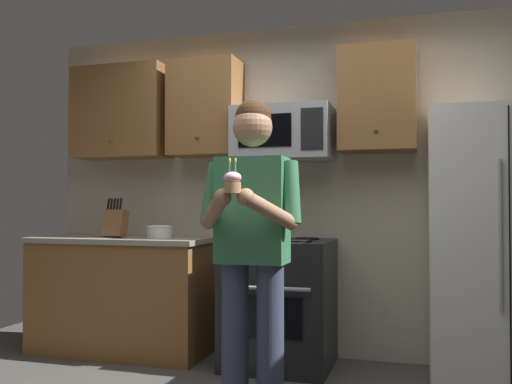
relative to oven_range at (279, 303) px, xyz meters
name	(u,v)px	position (x,y,z in m)	size (l,w,h in m)	color
wall_back	(309,190)	(0.15, 0.39, 0.84)	(4.40, 0.10, 2.60)	#B7AD99
oven_range	(279,303)	(0.00, 0.00, 0.00)	(0.76, 0.70, 0.93)	black
microwave	(283,134)	(0.00, 0.12, 1.26)	(0.74, 0.41, 0.40)	#9EA0A5
refrigerator	(501,248)	(1.50, -0.04, 0.44)	(0.90, 0.75, 1.80)	white
cabinet_row_upper	(214,108)	(-0.57, 0.17, 1.49)	(2.78, 0.36, 0.76)	brown
counter_left	(123,294)	(-1.30, 0.02, 0.00)	(1.44, 0.66, 0.92)	brown
knife_block	(116,223)	(-1.34, -0.03, 0.57)	(0.16, 0.15, 0.32)	brown
bowl_large_white	(159,231)	(-0.98, 0.03, 0.51)	(0.21, 0.21, 0.09)	white
person	(252,239)	(0.11, -1.05, 0.53)	(0.60, 0.48, 1.76)	#383F59
cupcake	(233,182)	(0.11, -1.38, 0.83)	(0.09, 0.09, 0.17)	#A87F56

